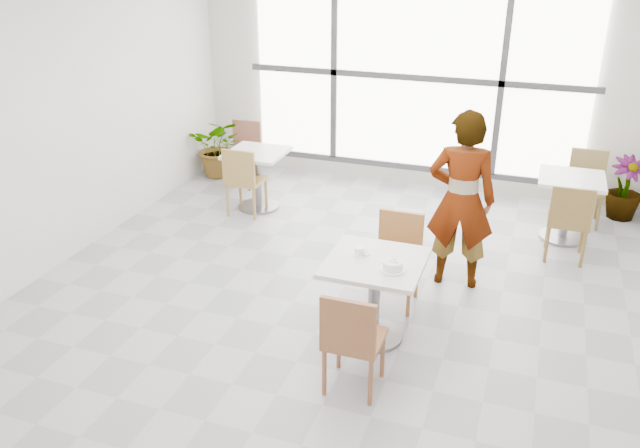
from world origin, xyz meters
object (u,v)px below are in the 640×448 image
(bg_table_right, at_px, (569,199))
(bg_chair_left_near, at_px, (243,177))
(oatmeal_bowl, at_px, (393,265))
(bg_table_left, at_px, (257,171))
(bg_chair_left_far, at_px, (244,149))
(chair_far, at_px, (397,252))
(person, at_px, (461,200))
(plant_right, at_px, (625,188))
(chair_near, at_px, (352,337))
(coffee_cup, at_px, (360,251))
(main_table, at_px, (374,284))
(bg_chair_right_far, at_px, (586,182))
(bg_chair_right_near, at_px, (569,218))
(plant_left, at_px, (219,147))

(bg_table_right, distance_m, bg_chair_left_near, 3.79)
(oatmeal_bowl, relative_size, bg_table_right, 0.28)
(bg_table_left, relative_size, bg_chair_left_far, 0.86)
(oatmeal_bowl, relative_size, bg_chair_left_far, 0.24)
(chair_far, distance_m, person, 0.81)
(plant_right, bearing_deg, bg_table_left, -164.76)
(chair_far, bearing_deg, bg_chair_left_far, 138.52)
(chair_near, relative_size, coffee_cup, 5.47)
(person, distance_m, bg_table_left, 2.91)
(main_table, bearing_deg, chair_near, -87.50)
(chair_near, height_order, chair_far, same)
(chair_near, bearing_deg, chair_far, -90.12)
(bg_chair_left_near, bearing_deg, coffee_cup, 135.68)
(main_table, height_order, chair_far, chair_far)
(bg_table_left, bearing_deg, chair_near, -55.03)
(bg_chair_right_far, bearing_deg, person, -120.71)
(bg_chair_left_far, distance_m, bg_chair_right_far, 4.42)
(coffee_cup, relative_size, person, 0.09)
(chair_near, relative_size, bg_chair_right_far, 1.00)
(bg_table_left, bearing_deg, bg_table_right, 5.05)
(chair_far, bearing_deg, oatmeal_bowl, -80.49)
(chair_near, distance_m, chair_far, 1.46)
(main_table, height_order, coffee_cup, coffee_cup)
(main_table, bearing_deg, bg_table_left, 132.50)
(bg_table_right, relative_size, bg_chair_right_far, 0.86)
(chair_near, height_order, coffee_cup, chair_near)
(bg_table_right, bearing_deg, coffee_cup, -123.17)
(bg_chair_left_near, bearing_deg, oatmeal_bowl, 137.48)
(bg_table_left, bearing_deg, oatmeal_bowl, -46.71)
(chair_near, bearing_deg, main_table, -87.50)
(bg_table_left, distance_m, bg_table_right, 3.70)
(person, xyz_separation_m, bg_table_left, (-2.66, 1.12, -0.40))
(main_table, relative_size, bg_chair_right_far, 0.92)
(bg_chair_left_near, height_order, bg_chair_left_far, same)
(plant_right, bearing_deg, bg_chair_right_near, -114.36)
(chair_far, bearing_deg, bg_table_right, 52.47)
(bg_chair_left_near, bearing_deg, plant_left, -51.51)
(chair_far, bearing_deg, bg_table_left, 142.99)
(bg_table_right, xyz_separation_m, plant_left, (-4.70, 0.59, -0.06))
(bg_chair_right_near, bearing_deg, oatmeal_bowl, 57.75)
(coffee_cup, distance_m, bg_chair_right_near, 2.65)
(bg_chair_left_far, distance_m, plant_left, 0.50)
(chair_far, relative_size, bg_chair_left_near, 1.00)
(chair_near, height_order, bg_chair_left_far, same)
(main_table, height_order, chair_near, chair_near)
(main_table, height_order, oatmeal_bowl, oatmeal_bowl)
(person, relative_size, bg_table_left, 2.37)
(bg_chair_right_far, height_order, plant_right, bg_chair_right_far)
(chair_near, height_order, oatmeal_bowl, chair_near)
(coffee_cup, height_order, bg_chair_right_near, bg_chair_right_near)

